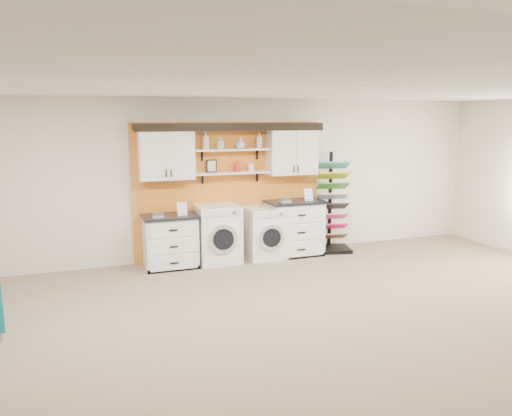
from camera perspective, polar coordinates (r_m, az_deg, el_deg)
name	(u,v)px	position (r m, az deg, el deg)	size (l,w,h in m)	color
floor	(336,350)	(5.67, 9.14, -15.68)	(10.00, 10.00, 0.00)	#87725B
ceiling	(344,84)	(5.12, 10.06, 13.83)	(10.00, 10.00, 0.00)	white
wall_back	(229,179)	(8.87, -3.14, 3.34)	(10.00, 10.00, 0.00)	silver
accent_panel	(229,190)	(8.87, -3.06, 2.03)	(3.40, 0.07, 2.40)	orange
upper_cabinet_left	(166,154)	(8.37, -10.24, 6.07)	(0.90, 0.35, 0.84)	silver
upper_cabinet_right	(292,151)	(9.02, 4.14, 6.50)	(0.90, 0.35, 0.84)	silver
shelf_lower	(232,173)	(8.67, -2.77, 4.04)	(1.32, 0.28, 0.03)	silver
shelf_upper	(232,150)	(8.63, -2.79, 6.68)	(1.32, 0.28, 0.03)	silver
crown_molding	(231,126)	(8.63, -2.84, 9.32)	(3.30, 0.41, 0.13)	black
picture_frame	(212,166)	(8.61, -5.11, 4.80)	(0.18, 0.02, 0.22)	black
canister_red	(237,167)	(8.69, -2.14, 4.69)	(0.11, 0.11, 0.16)	red
canister_cream	(251,167)	(8.77, -0.58, 4.68)	(0.10, 0.10, 0.14)	silver
base_cabinet_left	(170,241)	(8.45, -9.75, -3.75)	(0.91, 0.66, 0.89)	silver
base_cabinet_right	(294,228)	(9.08, 4.42, -2.28)	(1.03, 0.66, 1.00)	silver
washer	(218,234)	(8.60, -4.38, -2.99)	(0.72, 0.71, 1.00)	white
dryer	(265,233)	(8.87, 1.00, -2.84)	(0.65, 0.71, 0.91)	white
sample_rack	(332,221)	(9.44, 8.64, -1.46)	(0.79, 0.71, 1.85)	black
soap_bottle_a	(206,141)	(8.50, -5.76, 7.68)	(0.11, 0.11, 0.29)	silver
soap_bottle_b	(221,143)	(8.57, -4.05, 7.37)	(0.08, 0.09, 0.19)	silver
soap_bottle_c	(240,143)	(8.67, -1.81, 7.44)	(0.15, 0.15, 0.19)	silver
soap_bottle_d	(259,140)	(8.78, 0.36, 7.74)	(0.10, 0.11, 0.27)	silver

